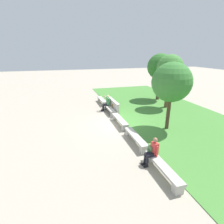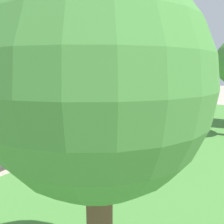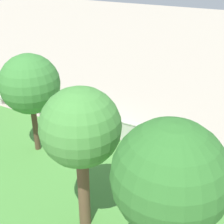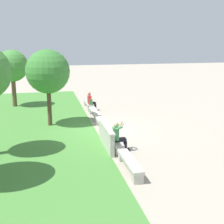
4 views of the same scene
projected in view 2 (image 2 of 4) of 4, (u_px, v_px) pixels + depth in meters
ground_plane at (111, 131)px, 11.15m from camera, size 80.00×80.00×0.00m
grass_strip at (200, 148)px, 8.62m from camera, size 24.99×8.00×0.03m
bench_main at (156, 110)px, 15.33m from camera, size 2.33×0.40×0.45m
bench_near at (137, 116)px, 13.21m from camera, size 2.33×0.40×0.45m
bench_mid at (111, 125)px, 11.10m from camera, size 2.33×0.40×0.45m
bench_far at (72, 138)px, 8.98m from camera, size 2.33×0.40×0.45m
bench_end at (11, 158)px, 6.86m from camera, size 2.33×0.40×0.45m
backrest_wall_with_plaque at (142, 113)px, 12.98m from camera, size 2.64×0.24×1.01m
person_photographer at (140, 108)px, 13.63m from camera, size 0.48×0.73×1.32m
person_distant at (30, 141)px, 7.45m from camera, size 0.48×0.70×1.26m
backpack at (35, 141)px, 7.57m from camera, size 0.28×0.24×0.43m
tree_behind_wall at (147, 72)px, 7.88m from camera, size 2.35×2.35×4.17m
tree_left_background at (98, 90)px, 2.16m from camera, size 2.18×2.18×3.96m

